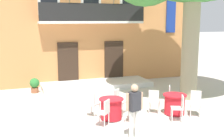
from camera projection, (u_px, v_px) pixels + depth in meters
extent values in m
plane|color=beige|center=(105.00, 111.00, 11.20)|extent=(120.00, 120.00, 0.00)
cube|color=#CC844C|center=(82.00, 15.00, 17.35)|extent=(13.00, 4.00, 7.50)
cube|color=#332319|center=(68.00, 64.00, 15.47)|extent=(1.10, 0.08, 2.30)
cube|color=#332319|center=(114.00, 62.00, 16.35)|extent=(1.10, 0.08, 2.30)
cube|color=silver|center=(93.00, 22.00, 15.26)|extent=(5.60, 0.65, 0.12)
cube|color=black|center=(94.00, 12.00, 14.90)|extent=(5.60, 0.06, 0.90)
cylinder|color=#995638|center=(48.00, 19.00, 14.48)|extent=(0.33, 0.33, 0.25)
ellipsoid|color=#2D7533|center=(48.00, 12.00, 14.42)|extent=(0.42, 0.42, 0.39)
cylinder|color=#47423D|center=(71.00, 18.00, 14.86)|extent=(0.35, 0.35, 0.32)
ellipsoid|color=#4C8E38|center=(71.00, 12.00, 14.81)|extent=(0.45, 0.45, 0.31)
cylinder|color=#995638|center=(93.00, 18.00, 15.25)|extent=(0.34, 0.34, 0.30)
ellipsoid|color=#2D7533|center=(92.00, 12.00, 15.20)|extent=(0.44, 0.44, 0.32)
cylinder|color=#47423D|center=(113.00, 19.00, 15.64)|extent=(0.34, 0.34, 0.27)
ellipsoid|color=#4C8E38|center=(113.00, 12.00, 15.59)|extent=(0.45, 0.45, 0.38)
cylinder|color=#47423D|center=(133.00, 18.00, 16.03)|extent=(0.29, 0.29, 0.30)
ellipsoid|color=#2D7533|center=(133.00, 12.00, 15.97)|extent=(0.38, 0.38, 0.42)
cube|color=navy|center=(171.00, 8.00, 17.03)|extent=(0.60, 0.06, 2.80)
cube|color=silver|center=(97.00, 84.00, 15.21)|extent=(5.65, 1.94, 0.25)
cylinder|color=gray|center=(190.00, 50.00, 12.65)|extent=(0.73, 0.73, 4.35)
cylinder|color=red|center=(174.00, 105.00, 10.74)|extent=(0.74, 0.74, 0.68)
cylinder|color=red|center=(175.00, 95.00, 10.67)|extent=(0.86, 0.86, 0.04)
cylinder|color=#2D2823|center=(174.00, 114.00, 10.80)|extent=(0.44, 0.44, 0.03)
cylinder|color=silver|center=(178.00, 102.00, 11.62)|extent=(0.04, 0.04, 0.45)
cylinder|color=silver|center=(178.00, 104.00, 11.29)|extent=(0.04, 0.04, 0.45)
cylinder|color=silver|center=(169.00, 101.00, 11.68)|extent=(0.04, 0.04, 0.45)
cylinder|color=silver|center=(169.00, 104.00, 11.35)|extent=(0.04, 0.04, 0.45)
cube|color=silver|center=(174.00, 97.00, 11.45)|extent=(0.55, 0.55, 0.04)
cube|color=silver|center=(170.00, 91.00, 11.44)|extent=(0.23, 0.35, 0.42)
cylinder|color=silver|center=(150.00, 105.00, 11.15)|extent=(0.04, 0.04, 0.45)
cylinder|color=silver|center=(159.00, 106.00, 11.07)|extent=(0.04, 0.04, 0.45)
cylinder|color=silver|center=(149.00, 108.00, 10.83)|extent=(0.04, 0.04, 0.45)
cylinder|color=silver|center=(158.00, 109.00, 10.74)|extent=(0.04, 0.04, 0.45)
cube|color=silver|center=(154.00, 101.00, 10.91)|extent=(0.56, 0.56, 0.04)
cube|color=silver|center=(154.00, 96.00, 10.70)|extent=(0.34, 0.25, 0.42)
cylinder|color=silver|center=(172.00, 116.00, 9.88)|extent=(0.04, 0.04, 0.45)
cylinder|color=silver|center=(171.00, 113.00, 10.21)|extent=(0.04, 0.04, 0.45)
cylinder|color=silver|center=(182.00, 117.00, 9.84)|extent=(0.04, 0.04, 0.45)
cylinder|color=silver|center=(181.00, 114.00, 10.18)|extent=(0.04, 0.04, 0.45)
cube|color=silver|center=(177.00, 108.00, 9.98)|extent=(0.53, 0.53, 0.04)
cube|color=silver|center=(183.00, 102.00, 9.93)|extent=(0.20, 0.36, 0.42)
cylinder|color=silver|center=(200.00, 112.00, 10.37)|extent=(0.04, 0.04, 0.45)
cylinder|color=silver|center=(191.00, 111.00, 10.45)|extent=(0.04, 0.04, 0.45)
cylinder|color=silver|center=(200.00, 109.00, 10.69)|extent=(0.04, 0.04, 0.45)
cylinder|color=silver|center=(191.00, 108.00, 10.78)|extent=(0.04, 0.04, 0.45)
cube|color=silver|center=(196.00, 104.00, 10.53)|extent=(0.56, 0.56, 0.04)
cube|color=silver|center=(196.00, 96.00, 10.66)|extent=(0.33, 0.25, 0.42)
cylinder|color=red|center=(111.00, 109.00, 10.19)|extent=(0.74, 0.74, 0.68)
cylinder|color=red|center=(111.00, 99.00, 10.13)|extent=(0.86, 0.86, 0.04)
cylinder|color=#2D2823|center=(111.00, 119.00, 10.25)|extent=(0.44, 0.44, 0.03)
cylinder|color=silver|center=(95.00, 121.00, 9.45)|extent=(0.04, 0.04, 0.45)
cylinder|color=silver|center=(100.00, 118.00, 9.76)|extent=(0.04, 0.04, 0.45)
cylinder|color=silver|center=(104.00, 122.00, 9.32)|extent=(0.04, 0.04, 0.45)
cylinder|color=silver|center=(109.00, 119.00, 9.62)|extent=(0.04, 0.04, 0.45)
cube|color=silver|center=(102.00, 113.00, 9.50)|extent=(0.57, 0.57, 0.04)
cube|color=silver|center=(107.00, 107.00, 9.38)|extent=(0.29, 0.30, 0.42)
cylinder|color=silver|center=(135.00, 118.00, 9.71)|extent=(0.04, 0.04, 0.45)
cylinder|color=silver|center=(125.00, 117.00, 9.84)|extent=(0.04, 0.04, 0.45)
cylinder|color=silver|center=(138.00, 115.00, 10.02)|extent=(0.04, 0.04, 0.45)
cylinder|color=silver|center=(128.00, 114.00, 10.15)|extent=(0.04, 0.04, 0.45)
cube|color=silver|center=(132.00, 109.00, 9.89)|extent=(0.57, 0.57, 0.04)
cube|color=silver|center=(133.00, 101.00, 10.01)|extent=(0.31, 0.29, 0.42)
cylinder|color=silver|center=(127.00, 107.00, 10.93)|extent=(0.04, 0.04, 0.45)
cylinder|color=silver|center=(123.00, 109.00, 10.64)|extent=(0.04, 0.04, 0.45)
cylinder|color=silver|center=(119.00, 106.00, 11.09)|extent=(0.04, 0.04, 0.45)
cylinder|color=silver|center=(115.00, 108.00, 10.80)|extent=(0.04, 0.04, 0.45)
cube|color=silver|center=(121.00, 101.00, 10.82)|extent=(0.56, 0.56, 0.04)
cube|color=silver|center=(117.00, 95.00, 10.87)|extent=(0.31, 0.28, 0.42)
cylinder|color=silver|center=(91.00, 108.00, 10.78)|extent=(0.04, 0.04, 0.45)
cylinder|color=silver|center=(99.00, 110.00, 10.62)|extent=(0.04, 0.04, 0.45)
cylinder|color=silver|center=(87.00, 111.00, 10.48)|extent=(0.04, 0.04, 0.45)
cylinder|color=silver|center=(95.00, 112.00, 10.33)|extent=(0.04, 0.04, 0.45)
cube|color=silver|center=(93.00, 104.00, 10.51)|extent=(0.57, 0.57, 0.04)
cube|color=silver|center=(90.00, 99.00, 10.32)|extent=(0.29, 0.31, 0.42)
cylinder|color=#995638|center=(35.00, 90.00, 13.99)|extent=(0.35, 0.35, 0.25)
ellipsoid|color=#2D7533|center=(34.00, 83.00, 13.93)|extent=(0.46, 0.46, 0.47)
cylinder|color=silver|center=(131.00, 125.00, 8.53)|extent=(0.14, 0.14, 0.85)
cylinder|color=silver|center=(137.00, 124.00, 8.59)|extent=(0.14, 0.14, 0.85)
cube|color=#2D2D33|center=(134.00, 101.00, 8.44)|extent=(0.39, 0.31, 0.56)
sphere|color=tan|center=(135.00, 88.00, 8.38)|extent=(0.22, 0.22, 0.22)
cylinder|color=tan|center=(127.00, 102.00, 8.37)|extent=(0.09, 0.09, 0.52)
cylinder|color=tan|center=(141.00, 101.00, 8.52)|extent=(0.09, 0.09, 0.52)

